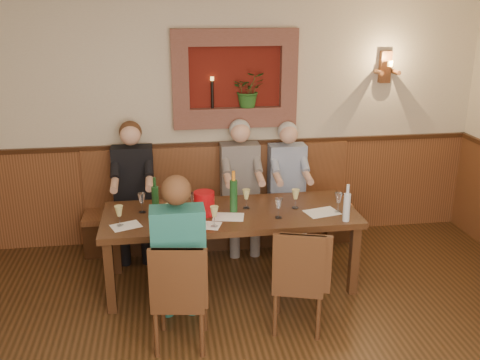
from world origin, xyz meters
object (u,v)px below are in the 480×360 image
object	(u,v)px
spittoon_bucket	(204,203)
water_bottle	(347,206)
person_bench_right	(288,195)
person_bench_mid	(241,196)
chair_near_left	(181,315)
wine_bottle_green_a	(234,195)
wine_bottle_green_b	(155,200)
bench	(220,216)
person_chair_front	(179,270)
person_bench_left	(134,201)
chair_near_right	(298,299)
dining_table	(230,219)

from	to	relation	value
spittoon_bucket	water_bottle	world-z (taller)	water_bottle
person_bench_right	water_bottle	bearing A→B (deg)	-78.11
person_bench_mid	chair_near_left	bearing A→B (deg)	-112.92
wine_bottle_green_a	wine_bottle_green_b	bearing A→B (deg)	178.01
bench	spittoon_bucket	size ratio (longest dim) A/B	13.53
person_bench_mid	person_chair_front	distance (m)	1.78
person_bench_mid	person_chair_front	xyz separation A→B (m)	(-0.75, -1.61, -0.01)
person_bench_left	wine_bottle_green_b	distance (m)	0.88
chair_near_right	person_bench_left	xyz separation A→B (m)	(-1.40, 1.68, 0.33)
chair_near_right	water_bottle	distance (m)	0.96
person_bench_right	person_bench_mid	bearing A→B (deg)	-179.85
person_bench_right	person_bench_left	bearing A→B (deg)	-179.93
person_bench_mid	wine_bottle_green_b	world-z (taller)	person_bench_mid
dining_table	spittoon_bucket	world-z (taller)	spittoon_bucket
person_bench_left	wine_bottle_green_a	size ratio (longest dim) A/B	3.63
wine_bottle_green_b	bench	bearing A→B (deg)	52.33
chair_near_right	person_chair_front	bearing A→B (deg)	-166.70
person_chair_front	person_bench_left	bearing A→B (deg)	104.50
bench	chair_near_left	bearing A→B (deg)	-105.54
bench	spittoon_bucket	xyz separation A→B (m)	(-0.25, -0.96, 0.53)
dining_table	chair_near_right	world-z (taller)	chair_near_right
water_bottle	wine_bottle_green_b	bearing A→B (deg)	166.80
person_bench_left	wine_bottle_green_b	size ratio (longest dim) A/B	3.98
person_bench_right	water_bottle	world-z (taller)	person_bench_right
person_bench_right	water_bottle	xyz separation A→B (m)	(0.25, -1.20, 0.31)
person_bench_mid	wine_bottle_green_a	xyz separation A→B (m)	(-0.19, -0.82, 0.32)
bench	person_bench_left	distance (m)	0.98
bench	water_bottle	size ratio (longest dim) A/B	8.57
dining_table	bench	world-z (taller)	bench
dining_table	water_bottle	world-z (taller)	water_bottle
water_bottle	person_bench_right	bearing A→B (deg)	101.89
chair_near_left	spittoon_bucket	world-z (taller)	spittoon_bucket
bench	spittoon_bucket	world-z (taller)	bench
dining_table	person_bench_mid	bearing A→B (deg)	74.75
person_bench_left	person_bench_right	distance (m)	1.70
chair_near_right	wine_bottle_green_a	bearing A→B (deg)	133.54
chair_near_left	wine_bottle_green_a	xyz separation A→B (m)	(0.56, 0.96, 0.64)
bench	chair_near_right	bearing A→B (deg)	-75.51
spittoon_bucket	wine_bottle_green_b	xyz separation A→B (m)	(-0.45, 0.06, 0.04)
person_bench_mid	bench	bearing A→B (deg)	155.03
chair_near_right	person_bench_left	distance (m)	2.21
water_bottle	person_chair_front	bearing A→B (deg)	-164.90
chair_near_right	water_bottle	size ratio (longest dim) A/B	2.66
person_bench_mid	water_bottle	world-z (taller)	person_bench_mid
person_bench_right	water_bottle	distance (m)	1.27
person_bench_right	wine_bottle_green_a	xyz separation A→B (m)	(-0.73, -0.82, 0.34)
dining_table	water_bottle	xyz separation A→B (m)	(1.02, -0.36, 0.22)
chair_near_left	person_chair_front	distance (m)	0.36
chair_near_left	water_bottle	xyz separation A→B (m)	(1.54, 0.58, 0.62)
person_bench_left	wine_bottle_green_b	bearing A→B (deg)	-73.15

